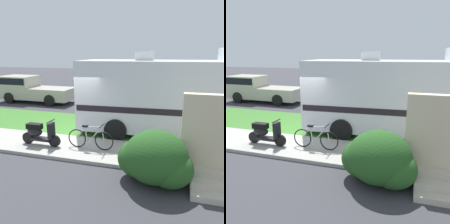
# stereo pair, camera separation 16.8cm
# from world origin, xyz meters

# --- Properties ---
(ground_plane) EXTENTS (80.00, 80.00, 0.00)m
(ground_plane) POSITION_xyz_m (0.00, 0.00, 0.00)
(ground_plane) COLOR #38383D
(sidewalk) EXTENTS (24.00, 2.00, 0.12)m
(sidewalk) POSITION_xyz_m (0.00, -1.20, 0.06)
(sidewalk) COLOR #9E9B93
(sidewalk) RESTS_ON ground
(grass_strip) EXTENTS (24.00, 3.40, 0.08)m
(grass_strip) POSITION_xyz_m (0.00, 1.50, 0.04)
(grass_strip) COLOR #3D752D
(grass_strip) RESTS_ON ground
(motorhome_rv) EXTENTS (7.56, 3.07, 3.60)m
(motorhome_rv) POSITION_xyz_m (3.94, 1.42, 1.72)
(motorhome_rv) COLOR silver
(motorhome_rv) RESTS_ON ground
(scooter) EXTENTS (1.55, 0.50, 0.97)m
(scooter) POSITION_xyz_m (-0.61, -1.44, 0.58)
(scooter) COLOR black
(scooter) RESTS_ON ground
(bicycle) EXTENTS (1.68, 0.52, 0.89)m
(bicycle) POSITION_xyz_m (1.30, -1.26, 0.50)
(bicycle) COLOR black
(bicycle) RESTS_ON ground
(pickup_truck_near) EXTENTS (5.30, 2.12, 1.81)m
(pickup_truck_near) POSITION_xyz_m (-5.97, 5.74, 0.97)
(pickup_truck_near) COLOR #B7B29E
(pickup_truck_near) RESTS_ON ground
(porch_steps) EXTENTS (2.00, 1.26, 2.40)m
(porch_steps) POSITION_xyz_m (5.30, -2.29, 0.97)
(porch_steps) COLOR #BCB29E
(porch_steps) RESTS_ON ground
(bush_by_porch) EXTENTS (2.03, 1.52, 1.44)m
(bush_by_porch) POSITION_xyz_m (3.67, -2.68, 0.68)
(bush_by_porch) COLOR #23511E
(bush_by_porch) RESTS_ON ground
(bottle_spare) EXTENTS (0.06, 0.06, 0.29)m
(bottle_spare) POSITION_xyz_m (5.71, -0.65, 0.24)
(bottle_spare) COLOR #B2B2B7
(bottle_spare) RESTS_ON ground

